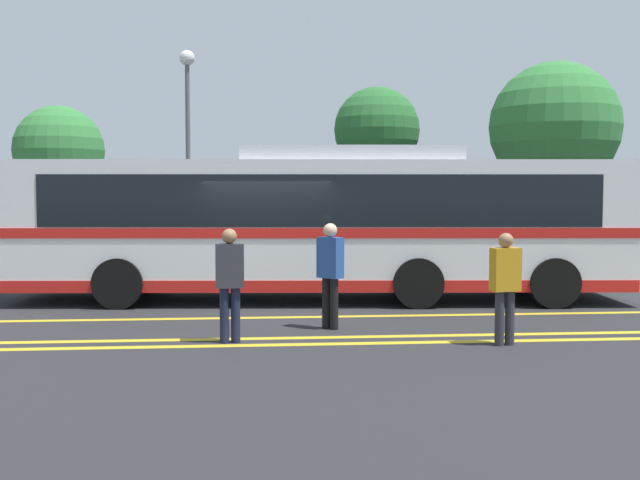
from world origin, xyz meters
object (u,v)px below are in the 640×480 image
at_px(transit_bus, 321,221).
at_px(tree_3, 59,151).
at_px(parked_car_1, 64,248).
at_px(pedestrian_2, 505,282).
at_px(pedestrian_1, 330,269).
at_px(tree_1, 377,131).
at_px(pedestrian_0, 230,278).
at_px(tree_0, 555,127).
at_px(street_lamp, 188,117).

height_order(transit_bus, tree_3, tree_3).
xyz_separation_m(parked_car_1, pedestrian_2, (9.04, -10.55, 0.23)).
distance_m(pedestrian_1, tree_1, 15.30).
xyz_separation_m(pedestrian_0, pedestrian_2, (4.09, -0.54, -0.03)).
distance_m(pedestrian_0, pedestrian_1, 1.92).
bearing_deg(tree_0, pedestrian_1, -125.74).
distance_m(tree_0, tree_1, 6.13).
bearing_deg(transit_bus, street_lamp, 28.53).
distance_m(transit_bus, tree_1, 11.90).
relative_size(street_lamp, tree_0, 0.99).
distance_m(pedestrian_0, street_lamp, 12.73).
xyz_separation_m(tree_0, tree_1, (-5.66, 2.35, 0.02)).
bearing_deg(pedestrian_2, tree_1, -102.74).
bearing_deg(street_lamp, pedestrian_2, -65.46).
xyz_separation_m(parked_car_1, tree_1, (9.71, 5.59, 3.78)).
bearing_deg(street_lamp, pedestrian_0, -82.09).
bearing_deg(tree_1, pedestrian_1, -102.12).
xyz_separation_m(pedestrian_2, tree_1, (0.67, 16.13, 3.55)).
distance_m(pedestrian_1, street_lamp, 12.10).
distance_m(pedestrian_0, tree_1, 16.67).
height_order(transit_bus, tree_0, tree_0).
distance_m(parked_car_1, tree_3, 4.55).
relative_size(transit_bus, tree_3, 2.62).
xyz_separation_m(street_lamp, tree_3, (-4.21, 1.31, -0.99)).
xyz_separation_m(pedestrian_0, tree_3, (-5.89, 13.40, 2.62)).
relative_size(parked_car_1, pedestrian_2, 2.92).
distance_m(street_lamp, tree_3, 4.52).
height_order(tree_1, tree_3, tree_1).
bearing_deg(transit_bus, tree_3, 44.80).
height_order(pedestrian_1, tree_0, tree_0).
distance_m(pedestrian_0, tree_0, 17.20).
relative_size(street_lamp, tree_3, 1.31).
height_order(transit_bus, pedestrian_2, transit_bus).
bearing_deg(pedestrian_2, transit_bus, -75.26).
relative_size(pedestrian_0, tree_1, 0.29).
bearing_deg(tree_1, tree_0, -22.54).
xyz_separation_m(transit_bus, tree_3, (-7.66, 8.98, 1.94)).
xyz_separation_m(transit_bus, street_lamp, (-3.44, 7.67, 2.92)).
bearing_deg(parked_car_1, pedestrian_0, -151.96).
distance_m(transit_bus, tree_3, 11.96).
bearing_deg(pedestrian_1, parked_car_1, -9.04).
xyz_separation_m(street_lamp, tree_1, (6.44, 3.49, -0.09)).
relative_size(transit_bus, pedestrian_1, 7.49).
bearing_deg(tree_3, transit_bus, -49.56).
bearing_deg(tree_1, pedestrian_0, -106.97).
relative_size(tree_0, tree_1, 1.10).
distance_m(parked_car_1, street_lamp, 5.48).
relative_size(parked_car_1, tree_3, 0.97).
height_order(parked_car_1, tree_0, tree_0).
bearing_deg(pedestrian_0, parked_car_1, -68.32).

